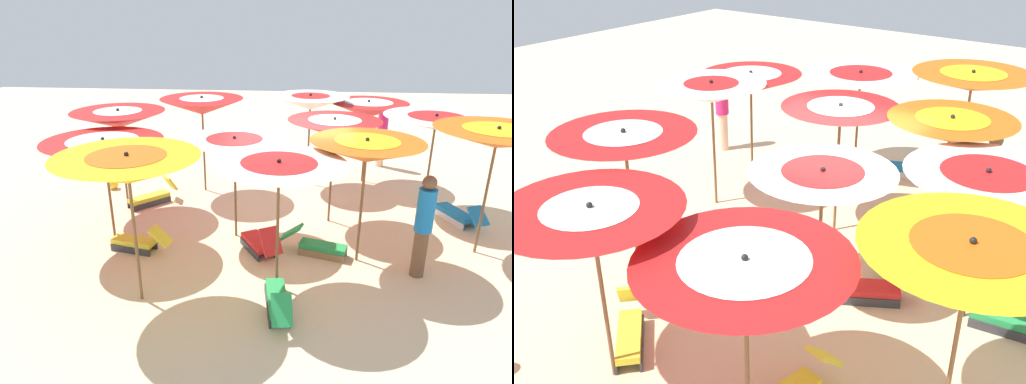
{
  "view_description": "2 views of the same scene",
  "coord_description": "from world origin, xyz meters",
  "views": [
    {
      "loc": [
        -9.01,
        -0.2,
        4.33
      ],
      "look_at": [
        -1.31,
        0.5,
        1.26
      ],
      "focal_mm": 31.75,
      "sensor_mm": 36.0,
      "label": 1
    },
    {
      "loc": [
        -4.29,
        7.07,
        5.23
      ],
      "look_at": [
        0.99,
        -0.03,
        0.91
      ],
      "focal_mm": 41.57,
      "sensor_mm": 36.0,
      "label": 2
    }
  ],
  "objects": [
    {
      "name": "lounger_1",
      "position": [
        0.86,
        3.23,
        0.19
      ],
      "size": [
        1.12,
        1.09,
        0.6
      ],
      "rotation": [
        0.0,
        0.0,
        8.66
      ],
      "color": "#333338",
      "rests_on": "ground"
    },
    {
      "name": "beach_umbrella_0",
      "position": [
        2.97,
        -2.05,
        1.99
      ],
      "size": [
        2.05,
        2.05,
        2.24
      ],
      "color": "brown",
      "rests_on": "ground"
    },
    {
      "name": "lounger_0",
      "position": [
        -3.15,
        -0.01,
        0.2
      ],
      "size": [
        1.33,
        0.49,
        0.64
      ],
      "rotation": [
        0.0,
        0.0,
        6.42
      ],
      "color": "#333338",
      "rests_on": "ground"
    },
    {
      "name": "beach_umbrella_10",
      "position": [
        -2.46,
        0.04,
        2.05
      ],
      "size": [
        2.11,
        2.11,
        2.28
      ],
      "color": "brown",
      "rests_on": "ground"
    },
    {
      "name": "beach_umbrella_3",
      "position": [
        0.58,
        3.73,
        2.14
      ],
      "size": [
        2.06,
        2.06,
        2.38
      ],
      "color": "brown",
      "rests_on": "ground"
    },
    {
      "name": "beachgoer_1",
      "position": [
        4.36,
        -2.73,
        1.0
      ],
      "size": [
        0.3,
        0.3,
        1.89
      ],
      "rotation": [
        0.0,
        0.0,
        5.45
      ],
      "color": "beige",
      "rests_on": "ground"
    },
    {
      "name": "beach_umbrella_7",
      "position": [
        -1.22,
        3.34,
        1.98
      ],
      "size": [
        2.23,
        2.23,
        2.21
      ],
      "color": "brown",
      "rests_on": "ground"
    },
    {
      "name": "beach_umbrella_4",
      "position": [
        1.15,
        -3.26,
        2.07
      ],
      "size": [
        2.29,
        2.29,
        2.28
      ],
      "color": "brown",
      "rests_on": "ground"
    },
    {
      "name": "beach_umbrella_9",
      "position": [
        -1.42,
        -1.41,
        2.13
      ],
      "size": [
        1.96,
        1.96,
        2.37
      ],
      "color": "brown",
      "rests_on": "ground"
    },
    {
      "name": "lounger_5",
      "position": [
        -1.44,
        2.79,
        0.2
      ],
      "size": [
        0.57,
        1.26,
        0.56
      ],
      "rotation": [
        0.0,
        0.0,
        7.64
      ],
      "color": "#333338",
      "rests_on": "ground"
    },
    {
      "name": "beach_ball",
      "position": [
        1.76,
        4.56,
        0.13
      ],
      "size": [
        0.26,
        0.26,
        0.26
      ],
      "primitive_type": "sphere",
      "color": "yellow",
      "rests_on": "ground"
    },
    {
      "name": "beach_umbrella_5",
      "position": [
        0.27,
        -0.98,
        2.13
      ],
      "size": [
        1.94,
        1.94,
        2.35
      ],
      "color": "brown",
      "rests_on": "ground"
    },
    {
      "name": "beach_umbrella_6",
      "position": [
        -0.62,
        0.98,
        1.92
      ],
      "size": [
        1.99,
        1.99,
        2.14
      ],
      "color": "brown",
      "rests_on": "ground"
    },
    {
      "name": "beachgoer_0",
      "position": [
        -1.86,
        -2.41,
        0.99
      ],
      "size": [
        0.3,
        0.3,
        1.87
      ],
      "rotation": [
        0.0,
        0.0,
        4.38
      ],
      "color": "brown",
      "rests_on": "ground"
    },
    {
      "name": "lounger_4",
      "position": [
        -1.27,
        -0.68,
        0.2
      ],
      "size": [
        0.67,
        1.31,
        0.55
      ],
      "rotation": [
        0.0,
        0.0,
        4.42
      ],
      "color": "olive",
      "rests_on": "ground"
    },
    {
      "name": "beach_umbrella_8",
      "position": [
        -0.91,
        -3.73,
        2.28
      ],
      "size": [
        2.21,
        2.21,
        2.5
      ],
      "color": "brown",
      "rests_on": "ground"
    },
    {
      "name": "beach_umbrella_1",
      "position": [
        2.66,
        -0.53,
        2.2
      ],
      "size": [
        1.97,
        1.97,
        2.44
      ],
      "color": "brown",
      "rests_on": "ground"
    },
    {
      "name": "ground",
      "position": [
        0.0,
        0.0,
        -0.02
      ],
      "size": [
        36.5,
        36.5,
        0.04
      ],
      "primitive_type": "cube",
      "color": "beige"
    },
    {
      "name": "beach_umbrella_2",
      "position": [
        1.9,
        2.12,
        2.21
      ],
      "size": [
        2.04,
        2.04,
        2.46
      ],
      "color": "brown",
      "rests_on": "ground"
    },
    {
      "name": "lounger_3",
      "position": [
        -1.32,
        0.42,
        0.22
      ],
      "size": [
        1.18,
        0.9,
        0.7
      ],
      "rotation": [
        0.0,
        0.0,
        6.81
      ],
      "color": "#333338",
      "rests_on": "ground"
    },
    {
      "name": "lounger_2",
      "position": [
        0.45,
        -3.82,
        0.2
      ],
      "size": [
        1.37,
        0.84,
        0.56
      ],
      "rotation": [
        0.0,
        0.0,
        6.68
      ],
      "color": "silver",
      "rests_on": "ground"
    },
    {
      "name": "beach_umbrella_11",
      "position": [
        -3.0,
        2.21,
        2.22
      ],
      "size": [
        2.15,
        2.15,
        2.49
      ],
      "color": "brown",
      "rests_on": "ground"
    }
  ]
}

